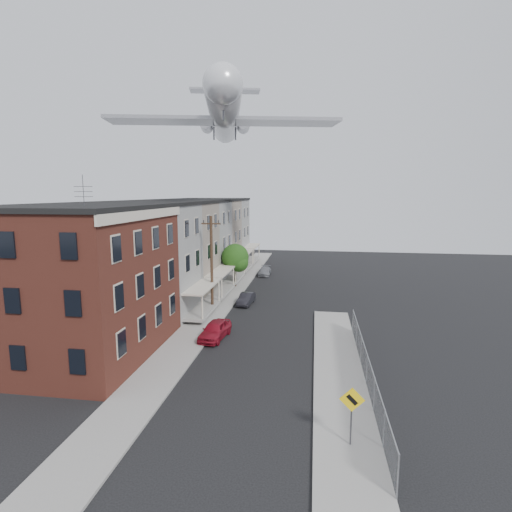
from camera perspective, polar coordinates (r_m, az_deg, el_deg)
The scene contains 19 objects.
ground at distance 21.04m, azimuth -3.66°, elevation -22.74°, with size 120.00×120.00×0.00m, color black.
sidewalk_left at distance 43.93m, azimuth -4.12°, elevation -5.56°, with size 3.00×62.00×0.12m, color gray.
sidewalk_right at distance 25.98m, azimuth 11.76°, elevation -16.27°, with size 3.00×26.00×0.12m, color gray.
curb_left at distance 43.64m, azimuth -2.25°, elevation -5.63°, with size 0.15×62.00×0.14m, color gray.
curb_right at distance 25.93m, azimuth 8.43°, elevation -16.20°, with size 0.15×26.00×0.14m, color gray.
corner_building at distance 29.76m, azimuth -23.97°, elevation -3.24°, with size 10.31×12.30×12.15m.
row_house_a at distance 37.95m, azimuth -16.28°, elevation -0.38°, with size 11.98×7.00×10.30m.
row_house_b at distance 44.33m, azimuth -12.52°, elevation 1.06°, with size 11.98×7.00×10.30m.
row_house_c at distance 50.87m, azimuth -9.71°, elevation 2.14°, with size 11.98×7.00×10.30m.
row_house_d at distance 57.52m, azimuth -7.54°, elevation 2.97°, with size 11.98×7.00×10.30m.
row_house_e at distance 64.25m, azimuth -5.83°, elevation 3.62°, with size 11.98×7.00×10.30m.
chainlink_fence at distance 24.83m, azimuth 15.55°, elevation -15.28°, with size 0.06×18.06×1.90m.
warning_sign at distance 18.92m, azimuth 13.52°, elevation -20.29°, with size 1.10×0.11×2.80m.
utility_pole at distance 37.28m, azimuth -6.35°, elevation -0.95°, with size 1.80×0.26×9.00m.
street_tree at distance 46.94m, azimuth -2.86°, elevation -0.38°, with size 3.22×3.20×5.20m.
car_near at distance 31.24m, azimuth -5.87°, elevation -10.46°, with size 1.63×4.04×1.38m, color maroon.
car_mid at distance 40.27m, azimuth -1.41°, elevation -6.13°, with size 1.20×3.45×1.14m, color black.
car_far at distance 54.38m, azimuth 1.25°, elevation -2.17°, with size 1.56×3.84×1.12m, color slate.
airplane at distance 44.00m, azimuth -4.53°, elevation 19.49°, with size 23.08×26.38×7.58m.
Camera 1 is at (3.86, -17.49, 11.05)m, focal length 28.00 mm.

